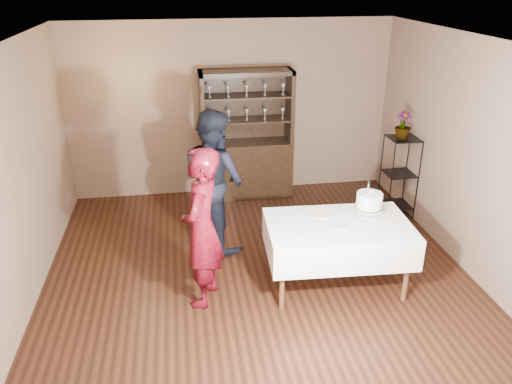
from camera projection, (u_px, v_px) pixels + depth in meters
floor at (257, 270)px, 6.06m from camera, size 5.00×5.00×0.00m
ceiling at (257, 41)px, 4.96m from camera, size 5.00×5.00×0.00m
back_wall at (231, 110)px, 7.77m from camera, size 5.00×0.02×2.70m
wall_left at (19, 181)px, 5.15m from camera, size 0.02×5.00×2.70m
wall_right at (466, 155)px, 5.87m from camera, size 0.02×5.00×2.70m
china_hutch at (247, 156)px, 7.85m from camera, size 1.40×0.48×2.00m
plant_etagere at (399, 173)px, 7.21m from camera, size 0.42×0.42×1.20m
cake_table at (338, 238)px, 5.56m from camera, size 1.63×1.06×0.79m
woman at (202, 228)px, 5.19m from camera, size 0.61×0.75×1.76m
man at (214, 180)px, 6.29m from camera, size 1.08×1.13×1.83m
cake at (369, 202)px, 5.58m from camera, size 0.33×0.33×0.44m
plate_near at (340, 226)px, 5.42m from camera, size 0.22×0.22×0.01m
plate_far at (322, 215)px, 5.64m from camera, size 0.23×0.23×0.01m
potted_plant at (403, 125)px, 6.90m from camera, size 0.23×0.23×0.38m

